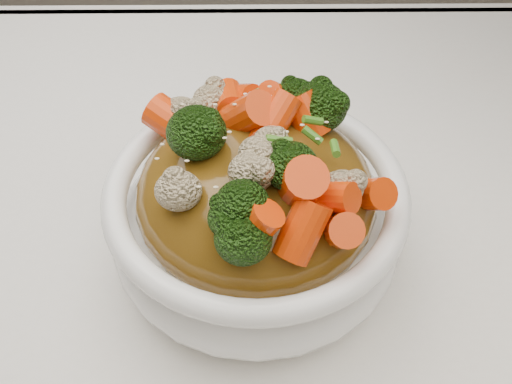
{
  "coord_description": "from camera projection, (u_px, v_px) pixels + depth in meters",
  "views": [
    {
      "loc": [
        0.02,
        -0.28,
        1.14
      ],
      "look_at": [
        0.02,
        0.01,
        0.83
      ],
      "focal_mm": 42.0,
      "sensor_mm": 36.0,
      "label": 1
    }
  ],
  "objects": [
    {
      "name": "cauliflower",
      "position": [
        256.0,
        132.0,
        0.39
      ],
      "size": [
        0.19,
        0.19,
        0.04
      ],
      "primitive_type": null,
      "rotation": [
        0.0,
        0.0,
        0.1
      ],
      "color": "#C5B187",
      "rests_on": "sauce_base"
    },
    {
      "name": "carrots",
      "position": [
        256.0,
        129.0,
        0.39
      ],
      "size": [
        0.19,
        0.19,
        0.05
      ],
      "primitive_type": null,
      "rotation": [
        0.0,
        0.0,
        0.1
      ],
      "color": "#E03C07",
      "rests_on": "sauce_base"
    },
    {
      "name": "tablecloth",
      "position": [
        233.0,
        283.0,
        0.49
      ],
      "size": [
        1.2,
        0.8,
        0.04
      ],
      "primitive_type": "cube",
      "color": "white",
      "rests_on": "dining_table"
    },
    {
      "name": "scallions",
      "position": [
        256.0,
        127.0,
        0.39
      ],
      "size": [
        0.14,
        0.14,
        0.02
      ],
      "primitive_type": null,
      "rotation": [
        0.0,
        0.0,
        0.1
      ],
      "color": "#3B771B",
      "rests_on": "sauce_base"
    },
    {
      "name": "broccoli",
      "position": [
        256.0,
        130.0,
        0.39
      ],
      "size": [
        0.19,
        0.19,
        0.04
      ],
      "primitive_type": null,
      "rotation": [
        0.0,
        0.0,
        0.1
      ],
      "color": "black",
      "rests_on": "sauce_base"
    },
    {
      "name": "bowl",
      "position": [
        256.0,
        222.0,
        0.46
      ],
      "size": [
        0.24,
        0.24,
        0.09
      ],
      "primitive_type": null,
      "rotation": [
        0.0,
        0.0,
        0.1
      ],
      "color": "white",
      "rests_on": "tablecloth"
    },
    {
      "name": "sauce_base",
      "position": [
        256.0,
        195.0,
        0.44
      ],
      "size": [
        0.19,
        0.19,
        0.1
      ],
      "primitive_type": "ellipsoid",
      "rotation": [
        0.0,
        0.0,
        0.1
      ],
      "color": "brown",
      "rests_on": "bowl"
    },
    {
      "name": "sesame_seeds",
      "position": [
        256.0,
        127.0,
        0.39
      ],
      "size": [
        0.17,
        0.17,
        0.01
      ],
      "primitive_type": null,
      "rotation": [
        0.0,
        0.0,
        0.1
      ],
      "color": "beige",
      "rests_on": "sauce_base"
    }
  ]
}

